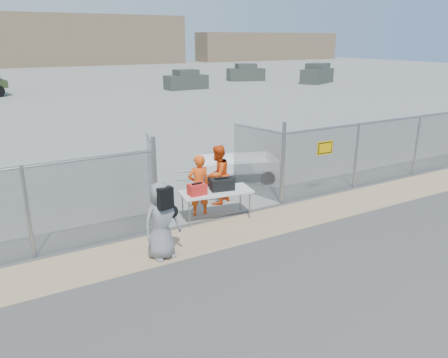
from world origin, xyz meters
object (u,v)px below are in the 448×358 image
security_worker_left (199,185)px  security_worker_right (218,175)px  utility_trailer (236,168)px  visitor (161,221)px  folding_table (216,205)px

security_worker_left → security_worker_right: 1.05m
security_worker_right → utility_trailer: 2.43m
visitor → utility_trailer: (4.43, 4.10, -0.48)m
security_worker_left → visitor: visitor is taller
folding_table → security_worker_left: (-0.26, 0.52, 0.46)m
folding_table → utility_trailer: utility_trailer is taller
folding_table → visitor: (-2.13, -1.35, 0.49)m
visitor → utility_trailer: bearing=33.8°
folding_table → utility_trailer: 3.59m
security_worker_left → utility_trailer: bearing=-132.6°
security_worker_right → utility_trailer: security_worker_right is taller
utility_trailer → folding_table: bearing=-111.7°
folding_table → utility_trailer: bearing=58.5°
security_worker_left → security_worker_right: (0.90, 0.54, 0.02)m
visitor → utility_trailer: 6.06m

